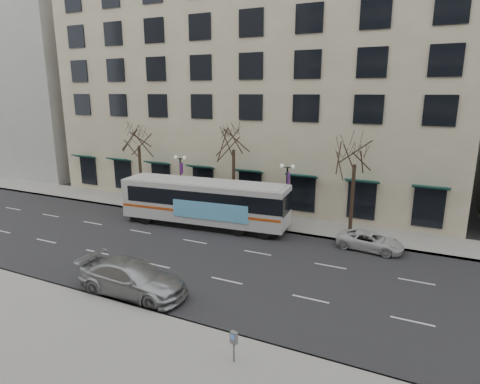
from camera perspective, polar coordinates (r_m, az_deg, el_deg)
The scene contains 13 objects.
ground at distance 28.07m, azimuth -8.93°, elevation -8.50°, with size 160.00×160.00×0.00m, color black.
sidewalk_far at distance 33.57m, azimuth 6.97°, elevation -4.49°, with size 80.00×4.00×0.15m, color gray.
building_hotel at distance 45.56m, azimuth 3.74°, elevation 15.65°, with size 40.00×20.00×24.00m, color tan.
building_far_upblock at distance 67.78m, azimuth -27.00°, elevation 15.36°, with size 28.00×20.00×28.00m, color #999993.
tree_far_left at distance 39.24m, azimuth -14.27°, elevation 7.77°, with size 3.60×3.60×8.34m.
tree_far_mid at distance 33.78m, azimuth -0.93°, elevation 7.61°, with size 3.60×3.60×8.55m.
tree_far_right at distance 30.78m, azimuth 16.09°, elevation 5.54°, with size 3.60×3.60×8.06m.
lamp_post_left at distance 36.38m, azimuth -8.40°, elevation 1.60°, with size 1.22×0.45×5.21m.
lamp_post_right at distance 32.04m, azimuth 6.67°, elevation -0.04°, with size 1.22×0.45×5.21m.
city_bus at distance 32.60m, azimuth -4.94°, elevation -1.38°, with size 14.02×4.22×3.74m.
silver_car at distance 22.87m, azimuth -14.99°, elevation -11.76°, with size 2.54×6.24×1.81m, color #9FA2A6.
white_pickup at distance 29.43m, azimuth 18.03°, elevation -6.67°, with size 2.07×4.48×1.24m, color silver.
pay_station at distance 16.93m, azimuth -0.88°, elevation -20.31°, with size 0.32×0.25×1.33m.
Camera 1 is at (14.85, -21.30, 10.65)m, focal length 30.00 mm.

